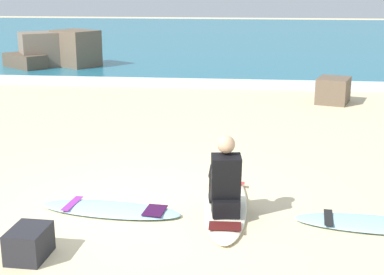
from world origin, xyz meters
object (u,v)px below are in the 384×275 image
at_px(surfboard_spare_near, 110,209).
at_px(beach_bag, 29,243).
at_px(shoreline_rock, 333,90).
at_px(surfboard_main, 226,204).
at_px(surfer_seated, 225,182).
at_px(surfboard_spare_far, 373,224).

height_order(surfboard_spare_near, beach_bag, beach_bag).
bearing_deg(shoreline_rock, surfboard_main, -108.17).
bearing_deg(beach_bag, surfer_seated, 33.23).
xyz_separation_m(surfboard_main, surfboard_spare_near, (-1.40, -0.34, 0.00)).
bearing_deg(surfboard_main, surfboard_spare_near, -166.52).
distance_m(surfer_seated, surfboard_spare_near, 1.45).
xyz_separation_m(surfer_seated, shoreline_rock, (2.16, 6.90, -0.14)).
bearing_deg(surfboard_main, beach_bag, -140.66).
distance_m(surfboard_main, surfer_seated, 0.51).
xyz_separation_m(surfboard_spare_near, surfboard_spare_far, (3.11, -0.10, -0.00)).
bearing_deg(beach_bag, shoreline_rock, 63.41).
bearing_deg(surfboard_spare_far, surfboard_main, 165.85).
bearing_deg(surfer_seated, beach_bag, -146.77).
xyz_separation_m(surfboard_main, surfboard_spare_far, (1.71, -0.43, 0.00)).
relative_size(surfboard_spare_near, shoreline_rock, 2.16).
distance_m(surfboard_spare_far, shoreline_rock, 7.03).
bearing_deg(surfer_seated, surfboard_spare_far, -3.73).
height_order(surfboard_main, surfer_seated, surfer_seated).
bearing_deg(surfboard_spare_near, beach_bag, -112.89).
bearing_deg(surfboard_main, surfer_seated, -90.60).
relative_size(surfer_seated, surfboard_spare_far, 0.52).
xyz_separation_m(surfboard_spare_near, beach_bag, (-0.52, -1.24, 0.12)).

